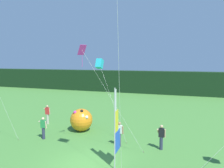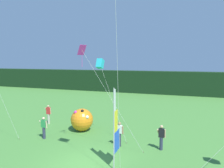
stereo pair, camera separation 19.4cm
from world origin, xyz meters
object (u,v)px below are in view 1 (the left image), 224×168
(kite_magenta_diamond_2, at_px, (87,58))
(person_mid_field, at_px, (161,136))
(person_near_banner, at_px, (43,127))
(person_far_left, at_px, (119,133))
(kite_cyan_box_4, at_px, (100,64))
(person_far_right, at_px, (47,114))
(banner_flag, at_px, (116,129))
(inflatable_balloon, at_px, (81,120))

(kite_magenta_diamond_2, bearing_deg, person_mid_field, 20.54)
(person_near_banner, relative_size, person_far_left, 0.98)
(person_near_banner, distance_m, kite_cyan_box_4, 6.62)
(person_near_banner, xyz_separation_m, kite_magenta_diamond_2, (4.03, -0.85, 5.10))
(person_near_banner, xyz_separation_m, person_mid_field, (8.54, 0.84, 0.01))
(kite_magenta_diamond_2, height_order, kite_cyan_box_4, kite_magenta_diamond_2)
(person_mid_field, bearing_deg, kite_cyan_box_4, 154.43)
(person_far_right, height_order, kite_cyan_box_4, kite_cyan_box_4)
(person_mid_field, xyz_separation_m, kite_magenta_diamond_2, (-4.51, -1.69, 5.10))
(person_far_left, distance_m, person_far_right, 8.18)
(person_near_banner, bearing_deg, person_mid_field, 5.64)
(banner_flag, xyz_separation_m, person_mid_field, (2.16, 3.06, -1.24))
(person_near_banner, height_order, person_far_left, person_far_left)
(person_mid_field, bearing_deg, person_far_left, -173.24)
(person_mid_field, xyz_separation_m, person_far_right, (-10.48, 2.41, 0.05))
(kite_magenta_diamond_2, bearing_deg, inflatable_balloon, 122.47)
(person_near_banner, relative_size, kite_cyan_box_4, 0.27)
(banner_flag, distance_m, inflatable_balloon, 6.66)
(inflatable_balloon, bearing_deg, person_far_right, 169.43)
(kite_cyan_box_4, bearing_deg, banner_flag, -60.47)
(person_far_left, distance_m, kite_magenta_diamond_2, 5.54)
(person_far_left, xyz_separation_m, kite_magenta_diamond_2, (-1.74, -1.36, 5.08))
(banner_flag, distance_m, kite_cyan_box_4, 7.31)
(person_near_banner, relative_size, person_far_right, 0.94)
(person_mid_field, bearing_deg, inflatable_balloon, 165.69)
(person_far_left, height_order, inflatable_balloon, inflatable_balloon)
(inflatable_balloon, relative_size, kite_magenta_diamond_2, 0.28)
(banner_flag, distance_m, person_near_banner, 6.87)
(person_far_right, bearing_deg, kite_cyan_box_4, 1.59)
(banner_flag, xyz_separation_m, person_far_left, (-0.61, 2.73, -1.22))
(kite_magenta_diamond_2, bearing_deg, kite_cyan_box_4, 101.07)
(person_near_banner, xyz_separation_m, person_far_left, (5.77, 0.51, 0.02))
(banner_flag, bearing_deg, kite_magenta_diamond_2, 149.76)
(person_mid_field, height_order, person_far_right, person_far_right)
(banner_flag, height_order, person_mid_field, banner_flag)
(person_mid_field, distance_m, kite_cyan_box_4, 7.55)
(banner_flag, height_order, inflatable_balloon, banner_flag)
(person_near_banner, bearing_deg, kite_cyan_box_4, 46.70)
(person_far_right, bearing_deg, banner_flag, -33.32)
(person_near_banner, relative_size, kite_magenta_diamond_2, 0.24)
(banner_flag, bearing_deg, kite_cyan_box_4, 119.53)
(kite_magenta_diamond_2, bearing_deg, banner_flag, -30.24)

